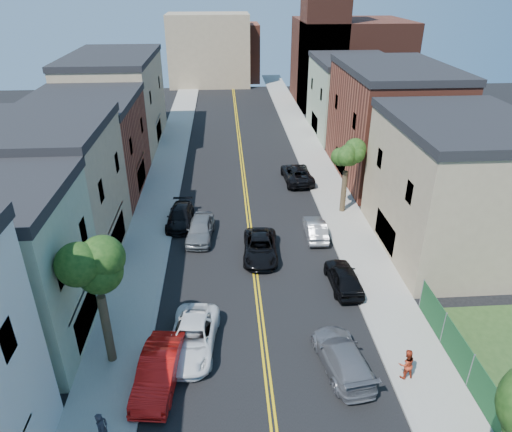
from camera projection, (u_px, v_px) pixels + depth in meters
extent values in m
cube|color=gray|center=(165.00, 172.00, 47.14)|extent=(3.20, 100.00, 0.15)
cube|color=gray|center=(319.00, 168.00, 48.11)|extent=(3.20, 100.00, 0.15)
cube|color=gray|center=(182.00, 171.00, 47.24)|extent=(0.30, 100.00, 0.15)
cube|color=gray|center=(302.00, 168.00, 48.00)|extent=(0.30, 100.00, 0.15)
cube|color=#998466|center=(45.00, 196.00, 31.44)|extent=(9.00, 10.00, 9.00)
cube|color=brown|center=(87.00, 149.00, 41.41)|extent=(9.00, 12.00, 8.00)
cube|color=#998466|center=(117.00, 103.00, 53.47)|extent=(9.00, 16.00, 9.50)
cube|color=#998466|center=(454.00, 190.00, 32.28)|extent=(9.00, 12.00, 9.00)
cube|color=brown|center=(390.00, 126.00, 44.45)|extent=(9.00, 14.00, 10.00)
cube|color=gray|center=(352.00, 99.00, 57.20)|extent=(9.00, 12.00, 8.50)
cube|color=#4C2319|center=(349.00, 62.00, 70.78)|extent=(16.00, 14.00, 12.00)
cube|color=#4C2319|center=(324.00, 30.00, 64.63)|extent=(6.00, 6.00, 22.00)
cube|color=#998466|center=(209.00, 50.00, 81.86)|extent=(14.00, 8.00, 12.00)
cube|color=brown|center=(231.00, 53.00, 86.11)|extent=(10.00, 8.00, 10.00)
cube|color=#143F1E|center=(486.00, 397.00, 20.72)|extent=(0.04, 15.00, 1.90)
cylinder|color=#3C301E|center=(107.00, 329.00, 23.16)|extent=(0.44, 0.44, 3.96)
sphere|color=black|center=(93.00, 255.00, 21.17)|extent=(5.20, 5.20, 5.20)
sphere|color=black|center=(99.00, 239.00, 20.38)|extent=(3.90, 3.90, 3.90)
sphere|color=black|center=(86.00, 259.00, 21.84)|extent=(3.64, 3.64, 3.64)
cylinder|color=#3C301E|center=(344.00, 191.00, 38.41)|extent=(0.44, 0.44, 3.52)
sphere|color=black|center=(348.00, 148.00, 36.69)|extent=(4.40, 4.40, 4.40)
sphere|color=black|center=(355.00, 138.00, 36.02)|extent=(3.30, 3.30, 3.30)
sphere|color=black|center=(341.00, 152.00, 37.25)|extent=(3.08, 3.08, 3.08)
imported|color=red|center=(159.00, 371.00, 22.45)|extent=(2.32, 5.15, 1.64)
imported|color=white|center=(192.00, 338.00, 24.63)|extent=(3.01, 5.52, 1.47)
imported|color=slate|center=(200.00, 229.00, 35.04)|extent=(2.29, 4.80, 1.58)
imported|color=black|center=(180.00, 216.00, 37.08)|extent=(2.15, 4.79, 1.36)
imported|color=slate|center=(342.00, 357.00, 23.39)|extent=(2.74, 5.30, 1.47)
imported|color=black|center=(344.00, 277.00, 29.54)|extent=(1.93, 4.44, 1.49)
imported|color=#929499|center=(315.00, 229.00, 35.30)|extent=(1.53, 4.14, 1.35)
imported|color=black|center=(297.00, 174.00, 44.82)|extent=(2.84, 5.65, 1.54)
imported|color=black|center=(260.00, 247.00, 32.82)|extent=(2.67, 5.24, 1.42)
imported|color=#25242C|center=(102.00, 429.00, 19.35)|extent=(0.57, 0.71, 1.70)
imported|color=#AD331A|center=(406.00, 364.00, 22.62)|extent=(0.89, 0.74, 1.67)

